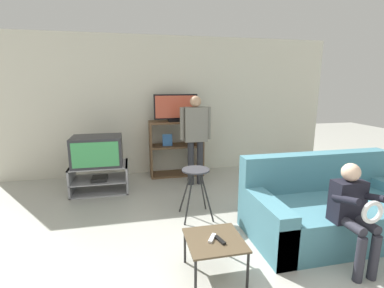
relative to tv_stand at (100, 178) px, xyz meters
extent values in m
cube|color=silver|center=(1.32, 0.85, 1.08)|extent=(6.40, 0.06, 2.60)
cube|color=#939399|center=(0.00, 0.01, -0.21)|extent=(0.89, 0.58, 0.02)
cube|color=#939399|center=(0.00, 0.01, -0.02)|extent=(0.86, 0.58, 0.02)
cube|color=#939399|center=(0.00, 0.01, 0.22)|extent=(0.89, 0.58, 0.02)
cube|color=#939399|center=(-0.43, 0.01, 0.00)|extent=(0.03, 0.58, 0.45)
cube|color=#939399|center=(0.43, 0.01, 0.00)|extent=(0.03, 0.58, 0.45)
cube|color=black|center=(0.00, -0.07, 0.01)|extent=(0.24, 0.28, 0.05)
cube|color=#2D2D33|center=(-0.01, -0.01, 0.46)|extent=(0.76, 0.54, 0.46)
cube|color=#3FA559|center=(-0.01, -0.28, 0.46)|extent=(0.68, 0.01, 0.38)
cube|color=brown|center=(0.87, 0.57, 0.30)|extent=(0.03, 0.41, 1.04)
cube|color=brown|center=(1.84, 0.57, 0.30)|extent=(0.03, 0.41, 1.04)
cube|color=brown|center=(1.36, 0.57, -0.21)|extent=(0.94, 0.41, 0.03)
cube|color=brown|center=(1.36, 0.57, 0.35)|extent=(0.94, 0.41, 0.03)
cube|color=brown|center=(1.36, 0.57, 0.81)|extent=(0.94, 0.41, 0.03)
cube|color=#3870B7|center=(1.18, 0.51, 0.48)|extent=(0.18, 0.04, 0.22)
cube|color=black|center=(1.35, 0.54, 0.84)|extent=(0.28, 0.20, 0.04)
cube|color=black|center=(1.35, 0.54, 1.09)|extent=(0.80, 0.04, 0.46)
cube|color=#D8593F|center=(1.35, 0.52, 1.09)|extent=(0.75, 0.01, 0.41)
cylinder|color=black|center=(1.20, -1.33, 0.10)|extent=(0.17, 0.17, 0.65)
cylinder|color=black|center=(1.44, -1.33, 0.10)|extent=(0.17, 0.17, 0.65)
cylinder|color=black|center=(1.20, -1.10, 0.10)|extent=(0.17, 0.17, 0.65)
cylinder|color=black|center=(1.44, -1.10, 0.10)|extent=(0.17, 0.17, 0.65)
cylinder|color=#333338|center=(1.32, -1.22, 0.42)|extent=(0.36, 0.36, 0.02)
cube|color=brown|center=(1.22, -2.37, 0.13)|extent=(0.51, 0.51, 0.02)
cylinder|color=black|center=(1.00, -2.59, -0.05)|extent=(0.02, 0.02, 0.34)
cylinder|color=black|center=(1.45, -2.59, -0.05)|extent=(0.02, 0.02, 0.34)
cylinder|color=black|center=(1.00, -2.14, -0.05)|extent=(0.02, 0.02, 0.34)
cylinder|color=black|center=(1.45, -2.14, -0.05)|extent=(0.02, 0.02, 0.34)
cube|color=black|center=(1.26, -2.41, 0.15)|extent=(0.07, 0.15, 0.02)
cube|color=silver|center=(1.20, -2.36, 0.15)|extent=(0.11, 0.14, 0.02)
cube|color=teal|center=(2.77, -2.00, -0.01)|extent=(1.96, 0.98, 0.43)
cube|color=teal|center=(2.77, -1.61, 0.44)|extent=(1.96, 0.20, 0.46)
cube|color=teal|center=(1.90, -2.00, 0.05)|extent=(0.22, 0.98, 0.55)
cylinder|color=#2D2D33|center=(1.51, -0.01, 0.16)|extent=(0.11, 0.11, 0.77)
cylinder|color=#2D2D33|center=(1.68, -0.01, 0.16)|extent=(0.11, 0.11, 0.77)
cube|color=gray|center=(1.59, -0.01, 0.84)|extent=(0.38, 0.20, 0.58)
cylinder|color=gray|center=(1.37, -0.01, 0.85)|extent=(0.08, 0.08, 0.55)
cylinder|color=gray|center=(1.82, -0.01, 0.85)|extent=(0.08, 0.08, 0.55)
sphere|color=tan|center=(1.59, -0.01, 1.22)|extent=(0.19, 0.19, 0.19)
cylinder|color=#2D2D38|center=(2.45, -2.73, -0.01)|extent=(0.08, 0.08, 0.43)
cylinder|color=#2D2D38|center=(2.60, -2.73, -0.01)|extent=(0.08, 0.08, 0.43)
cylinder|color=#2D2D38|center=(2.45, -2.58, 0.25)|extent=(0.09, 0.30, 0.09)
cylinder|color=#2D2D38|center=(2.60, -2.58, 0.25)|extent=(0.09, 0.30, 0.09)
cube|color=black|center=(2.52, -2.43, 0.41)|extent=(0.30, 0.17, 0.41)
cylinder|color=black|center=(2.39, -2.56, 0.49)|extent=(0.06, 0.31, 0.14)
cylinder|color=black|center=(2.66, -2.56, 0.49)|extent=(0.06, 0.31, 0.14)
sphere|color=beige|center=(2.52, -2.43, 0.70)|extent=(0.17, 0.17, 0.17)
torus|color=white|center=(2.52, -2.71, 0.43)|extent=(0.21, 0.04, 0.21)
camera|label=1|loc=(0.54, -4.53, 1.51)|focal=26.00mm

